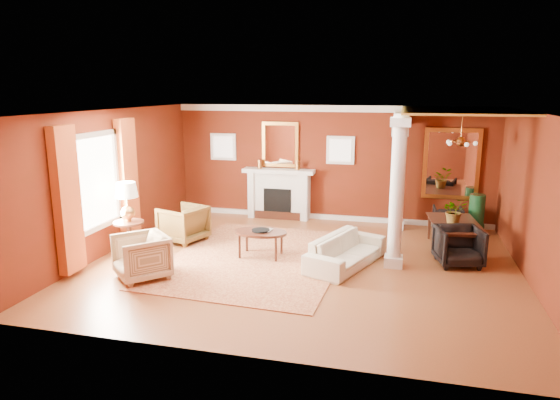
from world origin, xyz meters
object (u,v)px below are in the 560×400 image
(armchair_leopard, at_px, (183,222))
(coffee_table, at_px, (261,233))
(sofa, at_px, (346,246))
(side_table, at_px, (127,206))
(dining_table, at_px, (456,228))
(armchair_stripe, at_px, (141,255))

(armchair_leopard, height_order, coffee_table, armchair_leopard)
(sofa, xyz_separation_m, armchair_leopard, (-3.66, 0.69, 0.05))
(side_table, height_order, dining_table, side_table)
(armchair_leopard, bearing_deg, dining_table, 116.66)
(coffee_table, bearing_deg, side_table, -168.52)
(sofa, height_order, side_table, side_table)
(armchair_leopard, xyz_separation_m, dining_table, (5.77, 0.77, 0.03))
(side_table, bearing_deg, armchair_stripe, -51.27)
(armchair_leopard, relative_size, dining_table, 0.52)
(armchair_leopard, xyz_separation_m, side_table, (-0.66, -1.13, 0.57))
(armchair_leopard, distance_m, armchair_stripe, 2.23)
(armchair_stripe, bearing_deg, dining_table, 72.03)
(sofa, relative_size, dining_table, 1.17)
(side_table, relative_size, dining_table, 0.88)
(sofa, bearing_deg, armchair_stripe, 134.63)
(armchair_leopard, relative_size, coffee_table, 0.83)
(sofa, xyz_separation_m, side_table, (-4.32, -0.44, 0.62))
(armchair_stripe, height_order, dining_table, dining_table)
(armchair_stripe, distance_m, side_table, 1.51)
(coffee_table, distance_m, dining_table, 4.06)
(side_table, distance_m, dining_table, 6.72)
(side_table, xyz_separation_m, dining_table, (6.42, 1.90, -0.54))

